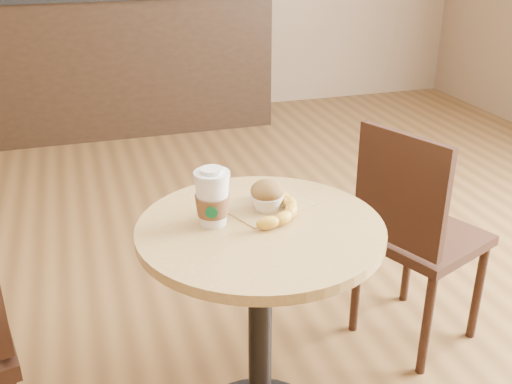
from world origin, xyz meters
TOP-DOWN VIEW (x-y plane):
  - cafe_table at (0.05, -0.12)m, footprint 0.68×0.68m
  - chair_right at (0.73, 0.16)m, footprint 0.50×0.50m
  - service_counter at (0.00, 3.18)m, footprint 2.30×0.65m
  - kraft_bag at (0.11, -0.01)m, footprint 0.29×0.26m
  - coffee_cup at (-0.07, -0.08)m, footprint 0.10×0.10m
  - muffin at (0.10, -0.04)m, footprint 0.10×0.10m
  - banana at (0.11, -0.06)m, footprint 0.25×0.30m

SIDE VIEW (x-z plane):
  - chair_right at x=0.73m, z-range 0.04..0.92m
  - service_counter at x=0.00m, z-range 0.00..1.04m
  - cafe_table at x=0.05m, z-range 0.15..0.90m
  - kraft_bag at x=0.11m, z-range 0.75..0.75m
  - banana at x=0.11m, z-range 0.75..0.79m
  - muffin at x=0.10m, z-range 0.75..0.84m
  - coffee_cup at x=-0.07m, z-range 0.74..0.90m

